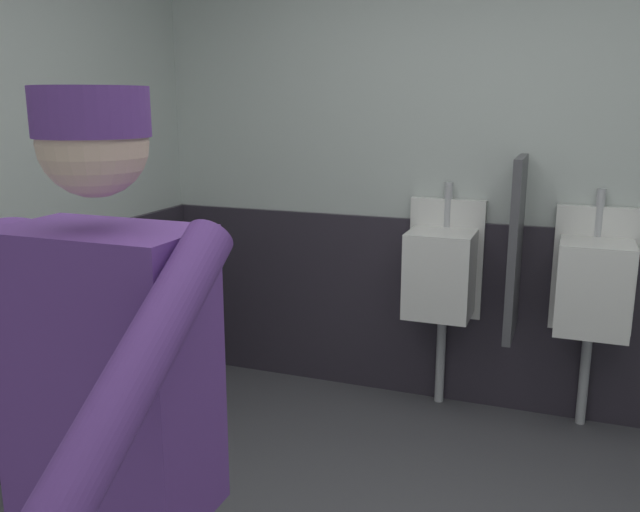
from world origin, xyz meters
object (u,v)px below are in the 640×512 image
object	(u,v)px
person	(112,433)
trash_bin	(137,365)
urinal_left	(441,272)
urinal_middle	(594,285)

from	to	relation	value
person	trash_bin	xyz separation A→B (m)	(-1.14, 1.60, -0.63)
urinal_left	trash_bin	bearing A→B (deg)	-149.96
urinal_middle	person	xyz separation A→B (m)	(-0.99, -2.40, 0.20)
urinal_middle	urinal_left	bearing A→B (deg)	180.00
trash_bin	urinal_middle	bearing A→B (deg)	20.54
urinal_left	person	world-z (taller)	person
urinal_left	urinal_middle	size ratio (longest dim) A/B	1.00
person	urinal_left	bearing A→B (deg)	84.24
urinal_left	urinal_middle	xyz separation A→B (m)	(0.75, 0.00, 0.00)
person	trash_bin	bearing A→B (deg)	125.37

